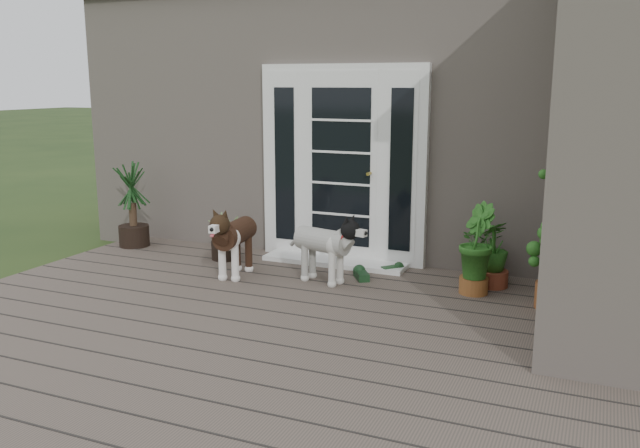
% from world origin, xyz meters
% --- Properties ---
extents(deck, '(6.20, 4.60, 0.12)m').
position_xyz_m(deck, '(0.00, 0.40, 0.06)').
color(deck, '#6B5B4C').
rests_on(deck, ground).
extents(house_main, '(7.40, 4.00, 3.10)m').
position_xyz_m(house_main, '(0.00, 4.65, 1.55)').
color(house_main, '#665E54').
rests_on(house_main, ground).
extents(door_unit, '(1.90, 0.14, 2.15)m').
position_xyz_m(door_unit, '(-0.20, 2.60, 1.19)').
color(door_unit, white).
rests_on(door_unit, deck).
extents(door_step, '(1.60, 0.40, 0.05)m').
position_xyz_m(door_step, '(-0.20, 2.40, 0.14)').
color(door_step, white).
rests_on(door_step, deck).
extents(brindle_dog, '(0.43, 0.82, 0.66)m').
position_xyz_m(brindle_dog, '(-0.96, 1.55, 0.45)').
color(brindle_dog, '#402517').
rests_on(brindle_dog, deck).
extents(white_dog, '(0.80, 0.49, 0.62)m').
position_xyz_m(white_dog, '(-0.05, 1.70, 0.43)').
color(white_dog, silver).
rests_on(white_dog, deck).
extents(spider_plant, '(0.69, 0.69, 0.56)m').
position_xyz_m(spider_plant, '(-1.41, 2.09, 0.40)').
color(spider_plant, '#7A9C60').
rests_on(spider_plant, deck).
extents(yucca, '(0.92, 0.92, 1.00)m').
position_xyz_m(yucca, '(-2.75, 2.18, 0.62)').
color(yucca, black).
rests_on(yucca, deck).
extents(herb_a, '(0.55, 0.55, 0.54)m').
position_xyz_m(herb_a, '(1.38, 2.40, 0.39)').
color(herb_a, '#1D4F16').
rests_on(herb_a, deck).
extents(herb_b, '(0.53, 0.53, 0.64)m').
position_xyz_m(herb_b, '(1.40, 1.94, 0.44)').
color(herb_b, '#1E5B1A').
rests_on(herb_b, deck).
extents(herb_c, '(0.44, 0.44, 0.50)m').
position_xyz_m(herb_c, '(1.53, 2.23, 0.37)').
color(herb_c, '#1D6524').
rests_on(herb_c, deck).
extents(sapling, '(0.50, 0.50, 1.65)m').
position_xyz_m(sapling, '(2.12, 1.78, 0.95)').
color(sapling, '#1D5017').
rests_on(sapling, deck).
extents(clog_left, '(0.30, 0.36, 0.10)m').
position_xyz_m(clog_left, '(0.26, 1.97, 0.17)').
color(clog_left, '#143319').
rests_on(clog_left, deck).
extents(clog_right, '(0.27, 0.28, 0.08)m').
position_xyz_m(clog_right, '(0.48, 2.33, 0.16)').
color(clog_right, '#163919').
rests_on(clog_right, deck).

